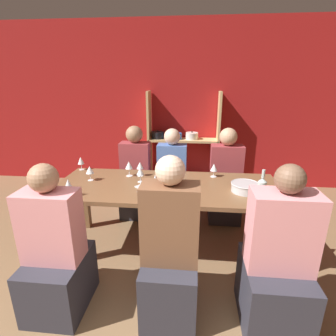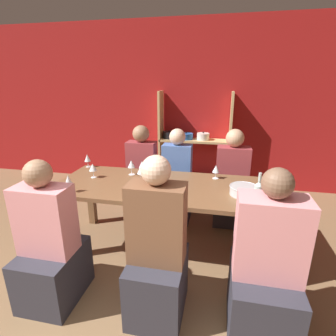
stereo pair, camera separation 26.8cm
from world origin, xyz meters
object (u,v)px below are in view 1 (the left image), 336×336
at_px(wine_glass_empty_d, 283,187).
at_px(cell_phone, 142,188).
at_px(wine_glass_white_b, 81,161).
at_px(wine_glass_red_a, 90,170).
at_px(wine_bottle_green, 262,189).
at_px(dining_table, 167,193).
at_px(person_near_b, 170,261).
at_px(wine_glass_red_c, 165,186).
at_px(person_far_c, 172,186).
at_px(wine_glass_white_a, 155,180).
at_px(person_near_a, 276,271).
at_px(wine_glass_red_e, 129,166).
at_px(wine_glass_empty_b, 214,168).
at_px(person_far_b, 136,183).
at_px(shelf_unit, 182,155).
at_px(wine_glass_red_b, 140,172).
at_px(mixing_bowl, 245,187).
at_px(wine_glass_white_c, 141,187).
at_px(wine_glass_red_d, 140,166).
at_px(wine_glass_empty_c, 68,184).
at_px(person_near_c, 56,259).
at_px(wine_glass_empty_a, 161,173).

height_order(wine_glass_empty_d, cell_phone, wine_glass_empty_d).
distance_m(wine_glass_white_b, cell_phone, 0.96).
bearing_deg(wine_glass_red_a, wine_bottle_green, -12.15).
distance_m(dining_table, person_near_b, 0.83).
bearing_deg(wine_glass_red_c, wine_glass_white_b, 147.32).
height_order(wine_bottle_green, person_far_c, person_far_c).
bearing_deg(person_far_c, wine_glass_red_c, 91.39).
relative_size(dining_table, wine_glass_red_a, 14.46).
bearing_deg(wine_glass_white_a, person_near_b, -71.88).
bearing_deg(person_near_a, wine_glass_red_e, 141.55).
xyz_separation_m(wine_glass_empty_b, person_far_b, (-0.98, 0.49, -0.40)).
distance_m(shelf_unit, wine_glass_red_e, 1.74).
relative_size(person_near_a, person_far_b, 1.03).
bearing_deg(person_far_b, cell_phone, 106.47).
bearing_deg(person_near_b, dining_table, 97.61).
xyz_separation_m(wine_bottle_green, wine_glass_empty_d, (0.21, 0.10, -0.01)).
distance_m(wine_glass_red_c, cell_phone, 0.34).
bearing_deg(wine_glass_red_b, mixing_bowl, -8.01).
height_order(wine_glass_empty_b, wine_glass_white_c, wine_glass_white_c).
bearing_deg(wine_glass_red_e, person_near_b, -61.92).
xyz_separation_m(wine_glass_red_a, wine_glass_red_c, (0.83, -0.36, 0.00)).
xyz_separation_m(wine_glass_white_a, wine_glass_red_d, (-0.24, 0.45, -0.01)).
xyz_separation_m(wine_glass_white_a, wine_glass_white_c, (-0.10, -0.18, 0.00)).
height_order(shelf_unit, wine_glass_empty_b, shelf_unit).
xyz_separation_m(wine_glass_red_a, wine_glass_red_e, (0.38, 0.17, 0.01)).
distance_m(wine_glass_empty_c, wine_glass_red_d, 0.80).
distance_m(wine_glass_white_c, person_near_c, 0.86).
height_order(wine_glass_white_b, person_near_b, person_near_b).
bearing_deg(person_far_b, wine_glass_red_a, 66.53).
relative_size(wine_glass_white_a, wine_glass_white_c, 1.00).
xyz_separation_m(wine_glass_empty_d, person_near_b, (-0.95, -0.60, -0.39)).
relative_size(shelf_unit, wine_glass_red_a, 10.31).
relative_size(wine_glass_white_b, person_near_a, 0.13).
height_order(wine_bottle_green, person_near_b, person_near_b).
distance_m(wine_glass_red_a, wine_glass_white_c, 0.78).
bearing_deg(wine_glass_white_b, wine_glass_red_c, -32.68).
bearing_deg(wine_bottle_green, wine_glass_white_a, 174.53).
bearing_deg(wine_glass_red_e, wine_glass_empty_c, -124.84).
bearing_deg(wine_glass_white_a, wine_glass_empty_d, 0.54).
bearing_deg(mixing_bowl, wine_glass_red_b, 171.99).
bearing_deg(wine_glass_red_d, wine_bottle_green, -24.99).
distance_m(wine_glass_empty_a, person_far_b, 0.95).
relative_size(wine_glass_red_b, person_far_b, 0.13).
height_order(wine_glass_empty_b, wine_glass_empty_d, wine_glass_empty_d).
height_order(dining_table, person_near_c, person_near_c).
bearing_deg(wine_glass_white_a, person_near_a, -32.14).
bearing_deg(wine_glass_white_c, wine_glass_white_a, 61.61).
relative_size(mixing_bowl, wine_glass_red_e, 1.61).
relative_size(cell_phone, person_far_b, 0.13).
height_order(wine_glass_white_a, person_near_a, person_near_a).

